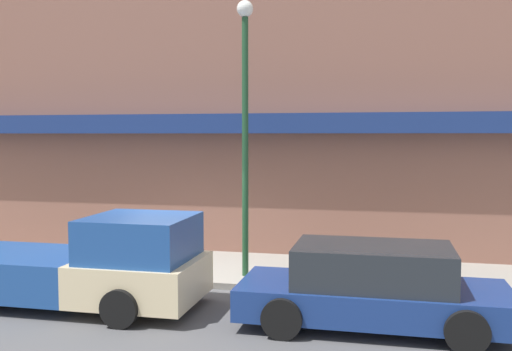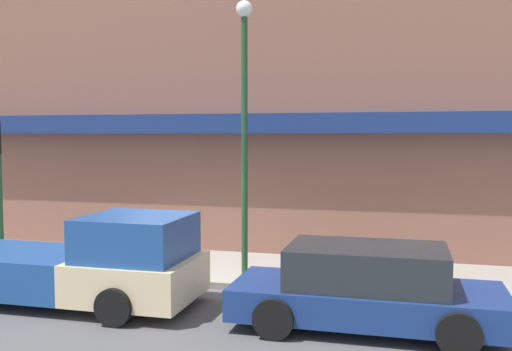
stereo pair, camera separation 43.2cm
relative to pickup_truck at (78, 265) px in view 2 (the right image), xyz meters
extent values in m
plane|color=#4C4C4F|center=(1.31, 1.68, -0.77)|extent=(80.00, 80.00, 0.00)
cube|color=gray|center=(1.31, 3.26, -0.70)|extent=(36.00, 3.17, 0.14)
cube|color=brown|center=(1.31, 6.35, 4.53)|extent=(19.80, 3.00, 10.61)
cube|color=navy|center=(1.31, 4.55, 2.78)|extent=(18.22, 0.60, 0.50)
cube|color=beige|center=(1.25, 0.00, -0.18)|extent=(2.19, 1.98, 0.76)
cube|color=#1E478C|center=(1.25, 0.00, 0.60)|extent=(1.86, 1.82, 0.80)
cube|color=#1E478C|center=(-1.49, 0.00, -0.18)|extent=(3.29, 1.98, 0.76)
cylinder|color=black|center=(1.31, 0.99, -0.44)|extent=(0.67, 0.22, 0.67)
cylinder|color=black|center=(1.31, -0.99, -0.44)|extent=(0.67, 0.22, 0.67)
cylinder|color=black|center=(-2.09, 0.99, -0.44)|extent=(0.67, 0.22, 0.67)
cube|color=navy|center=(5.48, 0.00, -0.31)|extent=(4.52, 1.81, 0.53)
cube|color=#23282D|center=(5.48, 0.00, 0.30)|extent=(2.62, 1.63, 0.67)
cylinder|color=black|center=(6.88, 0.91, -0.44)|extent=(0.67, 0.22, 0.67)
cylinder|color=black|center=(6.88, -0.91, -0.44)|extent=(0.67, 0.22, 0.67)
cylinder|color=black|center=(4.08, 0.91, -0.44)|extent=(0.67, 0.22, 0.67)
cylinder|color=black|center=(4.08, -0.91, -0.44)|extent=(0.67, 0.22, 0.67)
cylinder|color=yellow|center=(6.77, 2.13, -0.38)|extent=(0.16, 0.16, 0.51)
sphere|color=yellow|center=(6.77, 2.13, -0.05)|extent=(0.15, 0.15, 0.15)
cylinder|color=#1E4728|center=(2.66, 2.43, 2.20)|extent=(0.14, 0.14, 5.66)
sphere|color=silver|center=(2.66, 2.43, 5.21)|extent=(0.36, 0.36, 0.36)
cylinder|color=#1E4728|center=(-3.68, 2.44, 1.09)|extent=(0.12, 0.12, 3.45)
camera|label=1|loc=(5.63, -9.71, 2.50)|focal=40.00mm
camera|label=2|loc=(6.05, -9.60, 2.50)|focal=40.00mm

